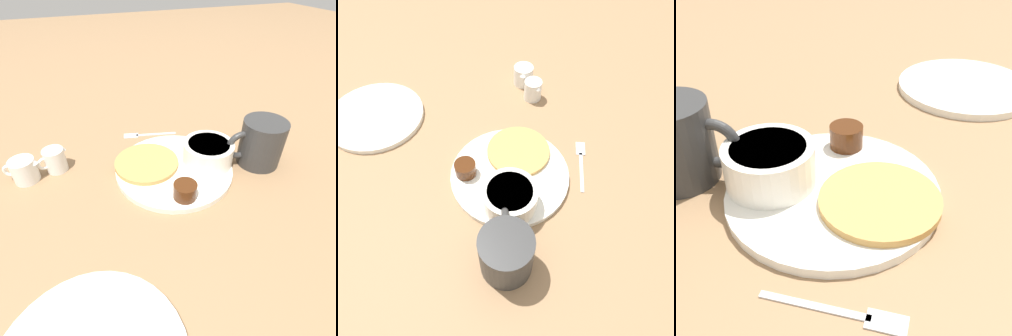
# 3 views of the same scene
# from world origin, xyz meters

# --- Properties ---
(ground_plane) EXTENTS (4.00, 4.00, 0.00)m
(ground_plane) POSITION_xyz_m (0.00, 0.00, 0.00)
(ground_plane) COLOR #93704C
(plate) EXTENTS (0.25, 0.25, 0.01)m
(plate) POSITION_xyz_m (0.00, 0.00, 0.01)
(plate) COLOR white
(plate) RESTS_ON ground_plane
(pancake_stack) EXTENTS (0.14, 0.14, 0.01)m
(pancake_stack) POSITION_xyz_m (-0.03, -0.05, 0.02)
(pancake_stack) COLOR tan
(pancake_stack) RESTS_ON plate
(bowl) EXTENTS (0.11, 0.11, 0.05)m
(bowl) POSITION_xyz_m (0.01, 0.07, 0.04)
(bowl) COLOR white
(bowl) RESTS_ON plate
(syrup_cup) EXTENTS (0.04, 0.04, 0.03)m
(syrup_cup) POSITION_xyz_m (0.09, -0.01, 0.03)
(syrup_cup) COLOR #47230F
(syrup_cup) RESTS_ON plate
(butter_ramekin) EXTENTS (0.04, 0.04, 0.04)m
(butter_ramekin) POSITION_xyz_m (0.03, 0.09, 0.03)
(butter_ramekin) COLOR white
(butter_ramekin) RESTS_ON plate
(coffee_mug) EXTENTS (0.09, 0.13, 0.10)m
(coffee_mug) POSITION_xyz_m (0.03, 0.18, 0.05)
(coffee_mug) COLOR #333333
(coffee_mug) RESTS_ON ground_plane
(fork) EXTENTS (0.04, 0.13, 0.00)m
(fork) POSITION_xyz_m (-0.16, -0.02, 0.00)
(fork) COLOR silver
(fork) RESTS_ON ground_plane
(far_plate) EXTENTS (0.23, 0.23, 0.01)m
(far_plate) POSITION_xyz_m (0.29, -0.22, 0.01)
(far_plate) COLOR white
(far_plate) RESTS_ON ground_plane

